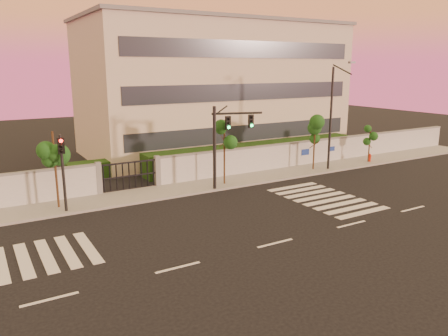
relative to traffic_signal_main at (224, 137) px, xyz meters
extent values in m
plane|color=black|center=(-2.65, -9.24, -3.55)|extent=(120.00, 120.00, 0.00)
cube|color=gray|center=(-2.65, 1.26, -3.48)|extent=(60.00, 3.00, 0.15)
cube|color=#AFB1B6|center=(11.85, 2.76, -2.55)|extent=(31.00, 0.30, 2.00)
cube|color=slate|center=(11.85, 2.76, -1.49)|extent=(31.00, 0.36, 0.12)
cube|color=slate|center=(-7.65, 2.76, -2.45)|extent=(0.35, 0.35, 2.20)
cube|color=slate|center=(-3.65, 2.76, -2.45)|extent=(0.35, 0.35, 2.20)
cube|color=#173710|center=(6.35, 5.26, -2.65)|extent=(20.00, 2.00, 1.80)
cube|color=#173710|center=(-5.65, 7.76, -2.95)|extent=(6.00, 1.50, 1.20)
cube|color=beige|center=(6.35, 12.76, 2.45)|extent=(24.00, 12.00, 12.00)
cube|color=#262D38|center=(6.35, 6.74, -1.05)|extent=(22.00, 0.08, 1.40)
cube|color=#262D38|center=(6.35, 6.74, 2.45)|extent=(22.00, 0.08, 1.40)
cube|color=#262D38|center=(6.35, 6.74, 5.95)|extent=(22.00, 0.08, 1.40)
cube|color=slate|center=(6.35, 12.76, 8.55)|extent=(24.40, 12.40, 0.30)
cube|color=silver|center=(-13.95, -5.24, -3.54)|extent=(0.50, 4.00, 0.02)
cube|color=silver|center=(-13.05, -5.24, -3.54)|extent=(0.50, 4.00, 0.02)
cube|color=silver|center=(-12.15, -5.24, -3.54)|extent=(0.50, 4.00, 0.02)
cube|color=silver|center=(-11.25, -5.24, -3.54)|extent=(0.50, 4.00, 0.02)
cube|color=silver|center=(-10.35, -5.24, -3.54)|extent=(0.50, 4.00, 0.02)
cube|color=silver|center=(4.35, -8.24, -3.54)|extent=(4.00, 0.50, 0.02)
cube|color=silver|center=(4.35, -7.34, -3.54)|extent=(4.00, 0.50, 0.02)
cube|color=silver|center=(4.35, -6.44, -3.54)|extent=(4.00, 0.50, 0.02)
cube|color=silver|center=(4.35, -5.54, -3.54)|extent=(4.00, 0.50, 0.02)
cube|color=silver|center=(4.35, -4.64, -3.54)|extent=(4.00, 0.50, 0.02)
cube|color=silver|center=(4.35, -3.74, -3.54)|extent=(4.00, 0.50, 0.02)
cube|color=silver|center=(4.35, -2.84, -3.54)|extent=(4.00, 0.50, 0.02)
cube|color=silver|center=(4.35, -1.94, -3.54)|extent=(4.00, 0.50, 0.02)
cube|color=silver|center=(-12.65, -9.24, -3.54)|extent=(2.00, 0.15, 0.01)
cube|color=silver|center=(-7.65, -9.24, -3.54)|extent=(2.00, 0.15, 0.01)
cube|color=silver|center=(-2.65, -9.24, -3.54)|extent=(2.00, 0.15, 0.01)
cube|color=silver|center=(2.35, -9.24, -3.54)|extent=(2.00, 0.15, 0.01)
cube|color=silver|center=(7.35, -9.24, -3.54)|extent=(2.00, 0.15, 0.01)
cylinder|color=#382314|center=(-10.45, 1.16, -1.27)|extent=(0.13, 0.13, 4.57)
sphere|color=#1A4714|center=(-10.45, 1.16, 0.10)|extent=(1.18, 1.18, 1.18)
sphere|color=#1A4714|center=(-10.07, 1.38, -0.58)|extent=(0.90, 0.90, 0.90)
sphere|color=#1A4714|center=(-10.77, 1.00, -0.35)|extent=(0.86, 0.86, 0.86)
cylinder|color=#382314|center=(0.49, 0.78, -1.26)|extent=(0.12, 0.12, 4.58)
sphere|color=#1A4714|center=(0.49, 0.78, 0.11)|extent=(1.10, 1.10, 1.10)
sphere|color=#1A4714|center=(0.84, 0.98, -0.58)|extent=(0.84, 0.84, 0.84)
sphere|color=#1A4714|center=(0.19, 0.63, -0.35)|extent=(0.80, 0.80, 0.80)
cylinder|color=#382314|center=(8.82, 0.98, -1.39)|extent=(0.12, 0.12, 4.32)
sphere|color=#1A4714|center=(8.82, 0.98, -0.10)|extent=(1.13, 1.13, 1.13)
sphere|color=#1A4714|center=(9.18, 1.19, -0.75)|extent=(0.87, 0.87, 0.87)
sphere|color=#1A4714|center=(8.51, 0.83, -0.53)|extent=(0.82, 0.82, 0.82)
cylinder|color=#382314|center=(14.82, 0.75, -1.95)|extent=(0.11, 0.11, 3.20)
sphere|color=#1A4714|center=(14.82, 0.75, -1.00)|extent=(0.98, 0.98, 0.98)
sphere|color=#1A4714|center=(15.14, 0.93, -1.48)|extent=(0.75, 0.75, 0.75)
sphere|color=#1A4714|center=(14.56, 0.61, -1.32)|extent=(0.71, 0.71, 0.71)
cylinder|color=black|center=(-0.71, 0.01, -0.74)|extent=(0.22, 0.22, 5.62)
cylinder|color=black|center=(1.01, 0.01, 1.52)|extent=(3.33, 1.16, 0.15)
cube|color=black|center=(0.29, -0.04, 0.93)|extent=(0.32, 0.16, 0.82)
sphere|color=#0CF259|center=(0.29, -0.15, 0.68)|extent=(0.18, 0.18, 0.18)
cube|color=black|center=(2.10, -0.04, 0.93)|extent=(0.32, 0.16, 0.82)
sphere|color=#0CF259|center=(2.10, -0.15, 0.68)|extent=(0.18, 0.18, 0.18)
cylinder|color=black|center=(-10.21, 0.23, -1.31)|extent=(0.16, 0.16, 4.49)
cube|color=black|center=(-10.21, 0.18, 0.34)|extent=(0.35, 0.18, 0.90)
sphere|color=red|center=(-10.21, 0.07, 0.62)|extent=(0.20, 0.20, 0.20)
cylinder|color=black|center=(9.94, 0.50, 0.49)|extent=(0.18, 0.18, 8.09)
cylinder|color=black|center=(9.94, -0.41, 4.33)|extent=(0.10, 1.93, 0.79)
cube|color=#3F3F44|center=(9.94, -1.32, 4.84)|extent=(0.51, 0.25, 0.15)
cylinder|color=#B0200B|center=(14.94, 0.73, -3.27)|extent=(0.24, 0.24, 0.56)
cylinder|color=#B0200B|center=(14.94, 0.73, -2.94)|extent=(0.31, 0.31, 0.11)
sphere|color=#B0200B|center=(14.94, 0.73, -2.82)|extent=(0.20, 0.20, 0.20)
cylinder|color=#B0200B|center=(14.94, 0.73, -3.16)|extent=(0.32, 0.15, 0.11)
camera|label=1|loc=(-14.44, -24.51, 4.54)|focal=35.00mm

